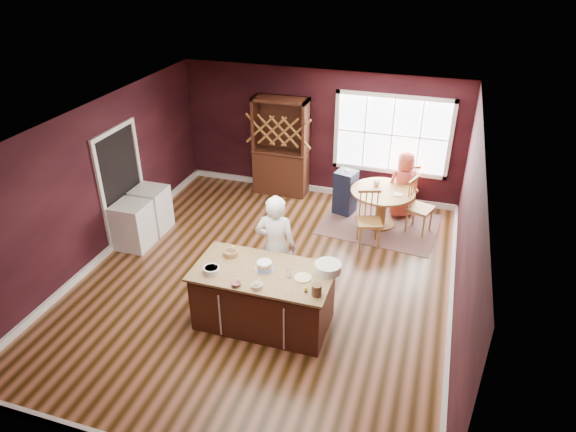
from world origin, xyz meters
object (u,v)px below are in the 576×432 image
Objects in this scene: kitchen_island at (264,298)px; dryer at (151,209)px; dining_table at (382,201)px; baker at (276,247)px; high_chair at (345,191)px; hutch at (281,147)px; toddler at (348,175)px; chair_north at (405,185)px; chair_south at (369,220)px; washer at (133,225)px; chair_east at (421,206)px; layer_cake at (264,266)px; seated_woman at (404,184)px.

dryer is at bearing 147.17° from kitchen_island.
baker is at bearing -114.61° from dining_table.
hutch is (-1.54, 0.51, 0.58)m from high_chair.
kitchen_island is 3.54m from dryer.
baker is at bearing -73.04° from hutch.
kitchen_island is at bearing -96.83° from toddler.
baker is at bearing -84.11° from high_chair.
chair_north is (1.56, 4.27, 0.09)m from kitchen_island.
toddler is (0.03, 0.05, 0.33)m from high_chair.
chair_north reaches higher than chair_south.
toddler is 0.30× the size of washer.
chair_east is at bearing 2.66° from high_chair.
baker is 0.83× the size of hutch.
dining_table is at bearing 107.20° from chair_east.
layer_cake is at bearing 80.31° from kitchen_island.
kitchen_island is at bearing 89.43° from baker.
chair_east is 4.16× the size of toddler.
kitchen_island is 1.44× the size of seated_woman.
layer_cake reaches higher than dining_table.
chair_east is at bearing -130.49° from baker.
chair_east is at bearing -15.30° from hutch.
chair_north is at bearing 69.92° from kitchen_island.
chair_east is (1.98, 2.69, -0.34)m from baker.
chair_north reaches higher than toddler.
chair_north is 0.36m from seated_woman.
chair_east is at bearing -14.20° from toddler.
baker is 3.03m from washer.
baker reaches higher than chair_east.
chair_south is at bearing 67.24° from kitchen_island.
dining_table is 4.15× the size of layer_cake.
high_chair is 1.11× the size of washer.
kitchen_island is 2.28× the size of dryer.
kitchen_island is at bearing -75.16° from hutch.
dryer is (-3.43, -1.84, -0.38)m from toddler.
hutch reaches higher than high_chair.
dryer is (-3.40, -1.79, -0.04)m from high_chair.
baker is 1.85× the size of high_chair.
chair_south reaches higher than layer_cake.
high_chair is (0.42, 3.71, 0.04)m from kitchen_island.
chair_east reaches higher than layer_cake.
chair_north reaches higher than washer.
layer_cake is 3.71m from high_chair.
high_chair is (-1.51, 0.32, -0.06)m from chair_east.
chair_east is at bearing 23.18° from washer.
chair_north is at bearing -119.61° from seated_woman.
layer_cake is at bearing -131.24° from chair_south.
layer_cake is 4.51m from chair_north.
chair_south reaches higher than toddler.
toddler reaches higher than dryer.
layer_cake is 0.21× the size of seated_woman.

